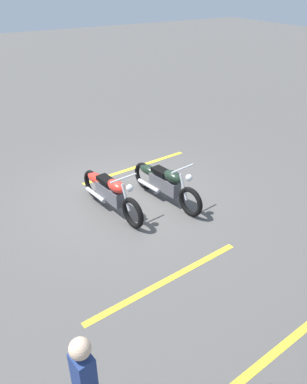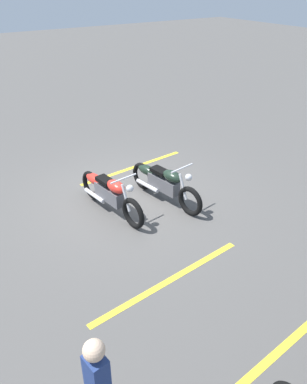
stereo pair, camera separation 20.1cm
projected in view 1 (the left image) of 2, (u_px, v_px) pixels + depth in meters
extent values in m
plane|color=#514F4C|center=(129.00, 196.00, 8.95)|extent=(60.00, 60.00, 0.00)
torus|color=black|center=(133.00, 213.00, 7.71)|extent=(0.68, 0.19, 0.67)
torus|color=black|center=(93.00, 184.00, 8.76)|extent=(0.68, 0.19, 0.67)
cube|color=#59595E|center=(110.00, 193.00, 8.23)|extent=(0.86, 0.32, 0.32)
ellipsoid|color=red|center=(116.00, 186.00, 7.90)|extent=(0.55, 0.34, 0.24)
ellipsoid|color=red|center=(96.00, 178.00, 8.54)|extent=(0.59, 0.31, 0.22)
cube|color=black|center=(106.00, 180.00, 8.17)|extent=(0.47, 0.29, 0.09)
cylinder|color=silver|center=(126.00, 197.00, 7.74)|extent=(0.27, 0.09, 0.56)
cylinder|color=silver|center=(123.00, 178.00, 7.56)|extent=(0.11, 0.62, 0.04)
sphere|color=silver|center=(130.00, 188.00, 7.49)|extent=(0.15, 0.15, 0.15)
cylinder|color=silver|center=(95.00, 194.00, 8.50)|extent=(0.71, 0.18, 0.09)
torus|color=black|center=(190.00, 202.00, 8.09)|extent=(0.68, 0.21, 0.67)
torus|color=black|center=(144.00, 176.00, 9.11)|extent=(0.68, 0.21, 0.67)
cube|color=#59595E|center=(165.00, 184.00, 8.59)|extent=(0.86, 0.35, 0.32)
ellipsoid|color=black|center=(173.00, 176.00, 8.26)|extent=(0.56, 0.36, 0.24)
ellipsoid|color=black|center=(148.00, 170.00, 8.90)|extent=(0.59, 0.32, 0.22)
cube|color=black|center=(161.00, 171.00, 8.54)|extent=(0.47, 0.30, 0.09)
cylinder|color=silver|center=(183.00, 187.00, 8.11)|extent=(0.27, 0.10, 0.56)
cylinder|color=silver|center=(183.00, 169.00, 7.93)|extent=(0.13, 0.62, 0.04)
sphere|color=silver|center=(189.00, 178.00, 7.87)|extent=(0.15, 0.15, 0.15)
cylinder|color=silver|center=(149.00, 186.00, 8.86)|extent=(0.71, 0.20, 0.09)
cube|color=navy|center=(84.00, 378.00, 3.74)|extent=(0.26, 0.21, 0.63)
sphere|color=beige|center=(80.00, 349.00, 3.52)|extent=(0.22, 0.22, 0.22)
cube|color=yellow|center=(136.00, 167.00, 10.27)|extent=(0.41, 3.20, 0.01)
cube|color=yellow|center=(166.00, 281.00, 6.49)|extent=(0.41, 3.20, 0.01)
cube|color=yellow|center=(245.00, 377.00, 4.94)|extent=(0.41, 3.20, 0.01)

